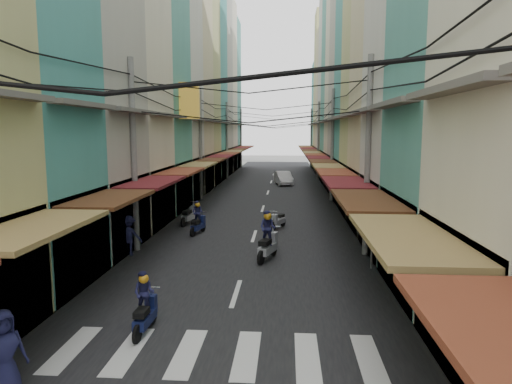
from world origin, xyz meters
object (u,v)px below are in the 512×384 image
at_px(white_car, 283,185).
at_px(traffic_sign, 372,213).
at_px(market_umbrella, 437,255).
at_px(bicycle, 462,286).

bearing_deg(white_car, traffic_sign, -93.02).
height_order(white_car, market_umbrella, market_umbrella).
relative_size(white_car, bicycle, 2.90).
height_order(white_car, bicycle, white_car).
bearing_deg(traffic_sign, market_umbrella, -81.09).
bearing_deg(market_umbrella, traffic_sign, 98.91).
distance_m(market_umbrella, traffic_sign, 5.04).
distance_m(bicycle, market_umbrella, 4.21).
bearing_deg(bicycle, market_umbrella, 137.52).
xyz_separation_m(market_umbrella, traffic_sign, (-0.78, 4.98, 0.22)).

